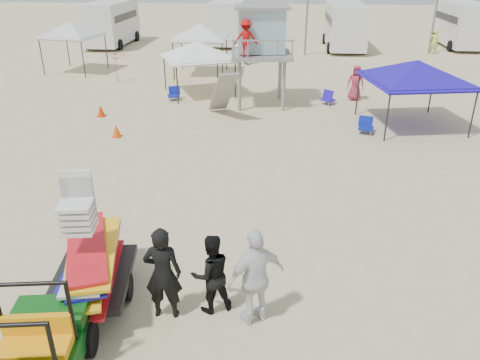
# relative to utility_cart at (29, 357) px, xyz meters

# --- Properties ---
(ground) EXTENTS (140.00, 140.00, 0.00)m
(ground) POSITION_rel_utility_cart_xyz_m (2.14, 2.41, -0.85)
(ground) COLOR beige
(ground) RESTS_ON ground
(utility_cart) EXTENTS (1.53, 2.54, 1.82)m
(utility_cart) POSITION_rel_utility_cart_xyz_m (0.00, 0.00, 0.00)
(utility_cart) COLOR #0B4B12
(utility_cart) RESTS_ON ground
(surf_trailer) EXTENTS (1.74, 2.77, 2.44)m
(surf_trailer) POSITION_rel_utility_cart_xyz_m (0.00, 2.33, 0.15)
(surf_trailer) COLOR black
(surf_trailer) RESTS_ON ground
(man_left) EXTENTS (0.72, 0.49, 1.90)m
(man_left) POSITION_rel_utility_cart_xyz_m (1.52, 2.03, 0.10)
(man_left) COLOR black
(man_left) RESTS_ON ground
(man_mid) EXTENTS (0.97, 0.89, 1.62)m
(man_mid) POSITION_rel_utility_cart_xyz_m (2.37, 2.28, -0.04)
(man_mid) COLOR black
(man_mid) RESTS_ON ground
(man_right) EXTENTS (1.22, 1.01, 1.95)m
(man_right) POSITION_rel_utility_cart_xyz_m (3.22, 2.03, 0.12)
(man_right) COLOR white
(man_right) RESTS_ON ground
(lifeguard_tower) EXTENTS (2.90, 2.90, 4.25)m
(lifeguard_tower) POSITION_rel_utility_cart_xyz_m (2.52, 16.67, 2.32)
(lifeguard_tower) COLOR gray
(lifeguard_tower) RESTS_ON ground
(canopy_blue) EXTENTS (4.06, 4.06, 3.05)m
(canopy_blue) POSITION_rel_utility_cart_xyz_m (8.78, 14.00, 1.65)
(canopy_blue) COLOR black
(canopy_blue) RESTS_ON ground
(canopy_white_a) EXTENTS (4.00, 4.00, 2.99)m
(canopy_white_a) POSITION_rel_utility_cart_xyz_m (-0.56, 18.21, 1.59)
(canopy_white_a) COLOR black
(canopy_white_a) RESTS_ON ground
(canopy_white_b) EXTENTS (3.25, 3.25, 3.28)m
(canopy_white_b) POSITION_rel_utility_cart_xyz_m (-8.84, 22.77, 1.89)
(canopy_white_b) COLOR black
(canopy_white_b) RESTS_ON ground
(canopy_white_c) EXTENTS (2.99, 2.99, 3.28)m
(canopy_white_c) POSITION_rel_utility_cart_xyz_m (-1.17, 22.63, 1.88)
(canopy_white_c) COLOR black
(canopy_white_c) RESTS_ON ground
(umbrella_a) EXTENTS (2.20, 2.22, 1.63)m
(umbrella_a) POSITION_rel_utility_cart_xyz_m (-5.47, 20.25, -0.03)
(umbrella_a) COLOR #B21324
(umbrella_a) RESTS_ON ground
(umbrella_b) EXTENTS (2.93, 2.93, 1.88)m
(umbrella_b) POSITION_rel_utility_cart_xyz_m (-2.30, 20.19, 0.09)
(umbrella_b) COLOR gold
(umbrella_b) RESTS_ON ground
(cone_near) EXTENTS (0.34, 0.34, 0.50)m
(cone_near) POSITION_rel_utility_cart_xyz_m (-4.16, 14.08, -0.60)
(cone_near) COLOR red
(cone_near) RESTS_ON ground
(cone_far) EXTENTS (0.34, 0.34, 0.50)m
(cone_far) POSITION_rel_utility_cart_xyz_m (-2.65, 11.61, -0.60)
(cone_far) COLOR #F54C07
(cone_far) RESTS_ON ground
(beach_chair_a) EXTENTS (0.68, 0.74, 0.64)m
(beach_chair_a) POSITION_rel_utility_cart_xyz_m (-1.59, 16.99, -0.54)
(beach_chair_a) COLOR #0F1AA4
(beach_chair_a) RESTS_ON ground
(beach_chair_b) EXTENTS (0.66, 0.72, 0.64)m
(beach_chair_b) POSITION_rel_utility_cart_xyz_m (6.89, 12.93, -0.54)
(beach_chair_b) COLOR #0D1B92
(beach_chair_b) RESTS_ON ground
(beach_chair_c) EXTENTS (0.74, 0.86, 0.64)m
(beach_chair_c) POSITION_rel_utility_cart_xyz_m (5.75, 16.93, -0.54)
(beach_chair_c) COLOR #2410B7
(beach_chair_c) RESTS_ON ground
(rv_far_left) EXTENTS (2.64, 6.80, 3.25)m
(rv_far_left) POSITION_rel_utility_cart_xyz_m (-9.87, 32.40, 0.95)
(rv_far_left) COLOR silver
(rv_far_left) RESTS_ON ground
(rv_mid_left) EXTENTS (2.65, 6.50, 3.25)m
(rv_mid_left) POSITION_rel_utility_cart_xyz_m (-0.87, 33.90, 0.95)
(rv_mid_left) COLOR silver
(rv_mid_left) RESTS_ON ground
(rv_mid_right) EXTENTS (2.64, 7.00, 3.25)m
(rv_mid_right) POSITION_rel_utility_cart_xyz_m (8.13, 32.40, 0.95)
(rv_mid_right) COLOR silver
(rv_mid_right) RESTS_ON ground
(rv_far_right) EXTENTS (2.64, 6.60, 3.25)m
(rv_far_right) POSITION_rel_utility_cart_xyz_m (17.13, 33.90, 0.95)
(rv_far_right) COLOR silver
(rv_far_right) RESTS_ON ground
(distant_beachgoers) EXTENTS (13.83, 13.51, 1.70)m
(distant_beachgoers) POSITION_rel_utility_cart_xyz_m (6.47, 23.89, -0.03)
(distant_beachgoers) COLOR #528853
(distant_beachgoers) RESTS_ON ground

